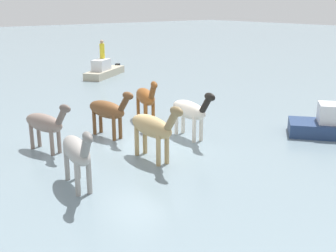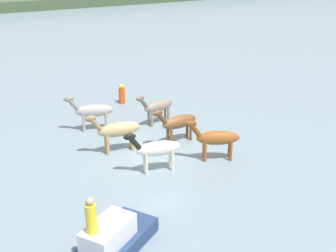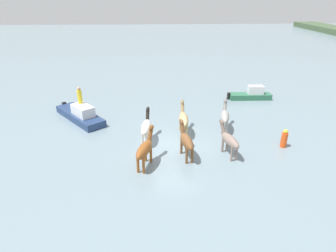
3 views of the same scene
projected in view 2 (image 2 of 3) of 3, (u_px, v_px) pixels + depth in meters
name	position (u px, v px, depth m)	size (l,w,h in m)	color
ground_plane	(156.00, 151.00, 21.20)	(150.75, 150.75, 0.00)	gray
distant_shoreline	(33.00, 7.00, 55.66)	(135.67, 6.00, 2.40)	#405437
horse_mid_herd	(216.00, 138.00, 20.04)	(2.38, 1.12, 1.86)	brown
horse_rear_stallion	(157.00, 106.00, 23.65)	(2.22, 0.94, 1.72)	gray
horse_lead	(92.00, 111.00, 22.91)	(2.38, 0.91, 1.84)	#9E9993
horse_gray_outer	(178.00, 122.00, 21.65)	(2.35, 0.84, 1.81)	brown
horse_dun_straggler	(156.00, 149.00, 19.10)	(2.39, 0.73, 1.85)	silver
horse_dark_mare	(117.00, 130.00, 20.73)	(2.47, 0.60, 1.93)	tan
person_boatman_standing	(91.00, 217.00, 13.51)	(0.32, 0.32, 1.19)	yellow
buoy_channel_marker	(122.00, 95.00, 26.48)	(0.36, 0.36, 1.14)	#E54C19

